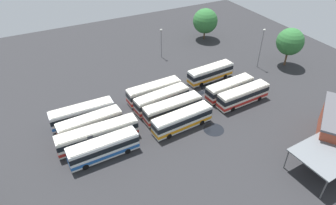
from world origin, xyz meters
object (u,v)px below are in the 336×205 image
object	(u,v)px
bus_row0_slot3	(82,114)
bus_row1_slot2	(162,99)
bus_row0_slot0	(104,148)
bus_row2_slot1	(230,88)
tree_northeast	(205,21)
bus_row1_slot0	(182,120)
bus_row0_slot2	(90,124)
lamp_post_near_entrance	(261,47)
bus_row1_slot1	(173,108)
bus_row2_slot0	(243,95)
bus_row2_slot3	(210,73)
bus_row0_slot1	(97,135)
lamp_post_far_corner	(161,42)
maintenance_shelter	(331,151)
tree_south_edge	(290,42)
bus_row1_slot3	(154,91)

from	to	relation	value
bus_row0_slot3	bus_row1_slot2	world-z (taller)	same
bus_row0_slot0	bus_row2_slot1	bearing A→B (deg)	10.13
bus_row1_slot2	tree_northeast	xyz separation A→B (m)	(25.23, 23.97, 3.42)
bus_row1_slot0	bus_row0_slot3	bearing A→B (deg)	147.31
bus_row0_slot2	lamp_post_near_entrance	size ratio (longest dim) A/B	1.19
bus_row0_slot2	bus_row1_slot0	size ratio (longest dim) A/B	0.98
bus_row1_slot1	bus_row2_slot0	size ratio (longest dim) A/B	1.00
bus_row1_slot2	bus_row2_slot3	bearing A→B (deg)	16.72
bus_row0_slot3	bus_row1_slot0	xyz separation A→B (m)	(15.24, -9.78, -0.00)
bus_row0_slot1	lamp_post_far_corner	world-z (taller)	lamp_post_far_corner
bus_row1_slot1	bus_row0_slot0	bearing A→B (deg)	-163.62
tree_northeast	bus_row2_slot0	bearing A→B (deg)	-108.99
bus_row0_slot0	maintenance_shelter	bearing A→B (deg)	-31.64
bus_row1_slot1	lamp_post_far_corner	xyz separation A→B (m)	(8.86, 22.77, 2.29)
bus_row2_slot1	bus_row1_slot0	bearing A→B (deg)	-161.66
bus_row0_slot2	bus_row1_slot2	xyz separation A→B (m)	(14.33, 1.06, -0.00)
bus_row1_slot0	bus_row0_slot1	bearing A→B (deg)	168.57
bus_row0_slot0	lamp_post_near_entrance	distance (m)	43.37
bus_row0_slot0	tree_south_edge	world-z (taller)	tree_south_edge
bus_row1_slot0	maintenance_shelter	distance (m)	23.49
tree_northeast	bus_row0_slot3	bearing A→B (deg)	-151.78
bus_row0_slot3	maintenance_shelter	bearing A→B (deg)	-43.40
bus_row0_slot0	bus_row1_slot3	size ratio (longest dim) A/B	0.99
bus_row2_slot1	maintenance_shelter	world-z (taller)	maintenance_shelter
bus_row1_slot0	tree_northeast	bearing A→B (deg)	51.59
bus_row0_slot2	bus_row2_slot0	distance (m)	29.64
bus_row0_slot1	maintenance_shelter	xyz separation A→B (m)	(28.98, -21.29, 1.87)
bus_row2_slot3	bus_row2_slot1	bearing A→B (deg)	-89.81
bus_row2_slot3	lamp_post_far_corner	bearing A→B (deg)	107.29
bus_row0_slot0	bus_row1_slot1	size ratio (longest dim) A/B	0.99
tree_northeast	bus_row1_slot2	bearing A→B (deg)	-136.46
bus_row0_slot2	tree_south_edge	xyz separation A→B (m)	(48.44, 2.88, 4.29)
bus_row0_slot2	bus_row1_slot1	xyz separation A→B (m)	(14.86, -2.43, 0.00)
bus_row0_slot3	tree_northeast	size ratio (longest dim) A/B	1.33
bus_row1_slot0	bus_row1_slot1	xyz separation A→B (m)	(0.08, 3.78, 0.00)
bus_row1_slot1	bus_row2_slot1	world-z (taller)	same
bus_row0_slot0	bus_row1_slot2	distance (m)	16.04
bus_row2_slot3	maintenance_shelter	xyz separation A→B (m)	(0.89, -29.87, 1.87)
bus_row0_slot1	bus_row0_slot3	distance (m)	6.90
bus_row1_slot1	bus_row2_slot0	xyz separation A→B (m)	(14.35, -2.59, -0.00)
bus_row0_slot1	bus_row2_slot3	size ratio (longest dim) A/B	1.23
bus_row0_slot2	bus_row2_slot0	xyz separation A→B (m)	(29.21, -5.02, 0.00)
bus_row0_slot2	bus_row0_slot1	bearing A→B (deg)	-84.46
bus_row0_slot3	lamp_post_near_entrance	distance (m)	42.51
bus_row1_slot3	tree_south_edge	bearing A→B (deg)	-2.47
bus_row1_slot0	lamp_post_far_corner	bearing A→B (deg)	71.39
maintenance_shelter	lamp_post_near_entrance	xyz separation A→B (m)	(12.59, 29.72, 1.49)
bus_row0_slot2	bus_row1_slot1	distance (m)	15.06
bus_row0_slot2	bus_row1_slot3	size ratio (longest dim) A/B	0.99
bus_row0_slot1	lamp_post_near_entrance	distance (m)	42.55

